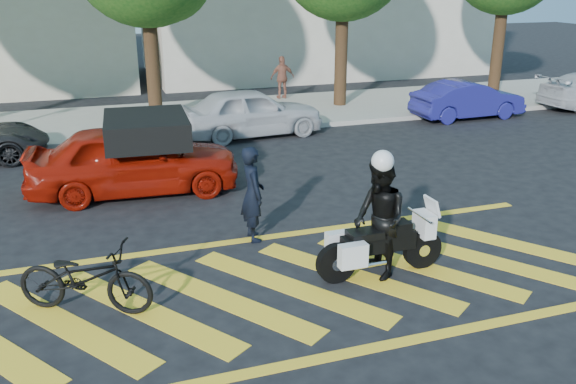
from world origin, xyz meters
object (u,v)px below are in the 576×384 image
object	(u,v)px
officer_bike	(253,194)
parked_right	(468,100)
bicycle	(85,278)
red_convertible	(134,159)
parked_mid_right	(251,112)
officer_moto	(380,220)
police_motorcycle	(379,245)

from	to	relation	value
officer_bike	parked_right	world-z (taller)	officer_bike
bicycle	parked_right	xyz separation A→B (m)	(12.35, 8.94, 0.11)
red_convertible	parked_mid_right	distance (m)	5.50
officer_moto	parked_right	size ratio (longest dim) A/B	0.50
police_motorcycle	red_convertible	size ratio (longest dim) A/B	0.48
police_motorcycle	officer_moto	bearing A→B (deg)	177.33
officer_bike	officer_moto	bearing A→B (deg)	-144.27
officer_moto	officer_bike	bearing A→B (deg)	-144.33
officer_moto	parked_right	bearing A→B (deg)	138.58
police_motorcycle	officer_moto	size ratio (longest dim) A/B	1.14
red_convertible	officer_moto	bearing A→B (deg)	-144.53
officer_bike	officer_moto	distance (m)	2.49
red_convertible	parked_right	distance (m)	11.91
bicycle	parked_mid_right	distance (m)	10.19
police_motorcycle	officer_bike	bearing A→B (deg)	125.93
police_motorcycle	parked_right	distance (m)	12.21
officer_moto	bicycle	bearing A→B (deg)	-95.16
officer_bike	parked_right	distance (m)	11.91
red_convertible	parked_mid_right	size ratio (longest dim) A/B	1.06
parked_mid_right	parked_right	world-z (taller)	parked_mid_right
bicycle	parked_right	size ratio (longest dim) A/B	0.52
police_motorcycle	officer_moto	xyz separation A→B (m)	(-0.01, 0.00, 0.43)
bicycle	officer_bike	bearing A→B (deg)	-33.86
bicycle	parked_mid_right	world-z (taller)	parked_mid_right
officer_bike	red_convertible	bearing A→B (deg)	27.88
officer_bike	parked_right	bearing A→B (deg)	-53.12
bicycle	red_convertible	bearing A→B (deg)	13.16
officer_bike	parked_mid_right	size ratio (longest dim) A/B	0.41
officer_bike	parked_mid_right	world-z (taller)	officer_bike
bicycle	officer_moto	size ratio (longest dim) A/B	1.03
red_convertible	parked_right	size ratio (longest dim) A/B	1.19
bicycle	police_motorcycle	size ratio (longest dim) A/B	0.91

